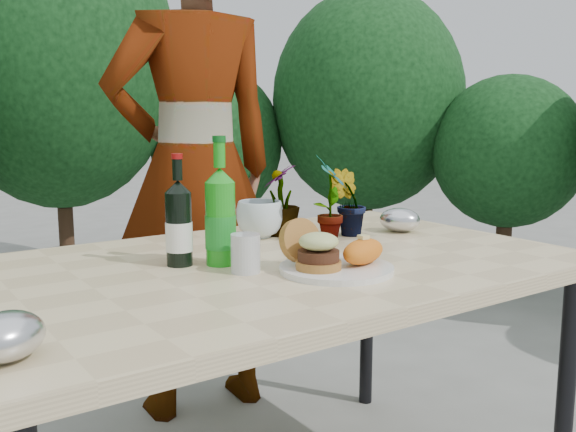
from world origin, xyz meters
TOP-DOWN VIEW (x-y plane):
  - patio_table at (0.00, 0.00)m, footprint 1.60×1.00m
  - shrub_hedge at (0.05, 1.74)m, footprint 6.90×5.15m
  - dinner_plate at (0.07, -0.19)m, footprint 0.28×0.28m
  - burger_stack at (0.01, -0.17)m, footprint 0.11×0.16m
  - sweet_potato at (0.14, -0.21)m, footprint 0.17×0.12m
  - grilled_veg at (0.09, -0.10)m, footprint 0.08×0.05m
  - wine_bottle at (-0.22, 0.09)m, footprint 0.07×0.07m
  - sparkling_water at (-0.13, 0.04)m, footprint 0.08×0.08m
  - plastic_cup at (-0.12, -0.07)m, footprint 0.07×0.07m
  - seedling_left at (0.31, 0.14)m, footprint 0.16×0.16m
  - seedling_mid at (0.39, 0.16)m, footprint 0.15×0.15m
  - seedling_right at (0.22, 0.29)m, footprint 0.17×0.17m
  - blue_bowl at (0.15, 0.29)m, footprint 0.17×0.17m
  - foil_packet_left at (-0.71, -0.33)m, footprint 0.17×0.16m
  - foil_packet_right at (0.57, 0.11)m, footprint 0.16×0.17m
  - person at (0.17, 0.77)m, footprint 0.71×0.50m

SIDE VIEW (x-z plane):
  - patio_table at x=0.00m, z-range 0.32..1.07m
  - dinner_plate at x=0.07m, z-range 0.75..0.76m
  - grilled_veg at x=0.09m, z-range 0.76..0.79m
  - foil_packet_left at x=-0.71m, z-range 0.75..0.83m
  - foil_packet_right at x=0.57m, z-range 0.75..0.83m
  - sweet_potato at x=0.14m, z-range 0.77..0.83m
  - plastic_cup at x=-0.12m, z-range 0.75..0.84m
  - blue_bowl at x=0.15m, z-range 0.75..0.86m
  - burger_stack at x=0.01m, z-range 0.75..0.87m
  - wine_bottle at x=-0.22m, z-range 0.71..1.00m
  - seedling_mid at x=0.39m, z-range 0.75..0.96m
  - seedling_right at x=0.22m, z-range 0.75..0.97m
  - sparkling_water at x=-0.13m, z-range 0.71..1.03m
  - seedling_left at x=0.31m, z-range 0.75..1.01m
  - person at x=0.17m, z-range 0.00..1.86m
  - shrub_hedge at x=0.05m, z-range -0.06..2.44m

